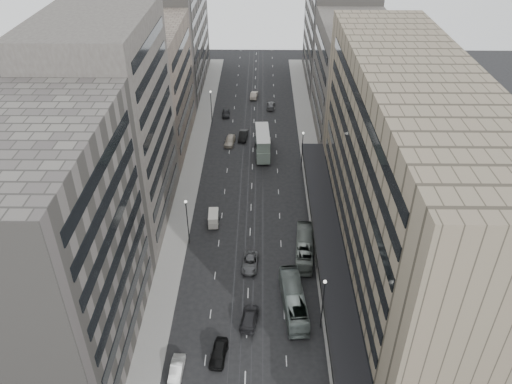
{
  "coord_description": "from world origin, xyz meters",
  "views": [
    {
      "loc": [
        1.72,
        -49.92,
        51.35
      ],
      "look_at": [
        0.93,
        17.86,
        6.03
      ],
      "focal_mm": 35.0,
      "sensor_mm": 36.0,
      "label": 1
    }
  ],
  "objects_px": {
    "bus_far": "(304,247)",
    "bus_near": "(294,300)",
    "sedan_2": "(250,263)",
    "double_decker": "(263,143)",
    "panel_van": "(213,218)",
    "sedan_0": "(219,353)",
    "sedan_1": "(177,369)"
  },
  "relations": [
    {
      "from": "bus_far",
      "to": "bus_near",
      "type": "bearing_deg",
      "value": 83.61
    },
    {
      "from": "sedan_2",
      "to": "panel_van",
      "type": "bearing_deg",
      "value": 124.63
    },
    {
      "from": "bus_near",
      "to": "panel_van",
      "type": "bearing_deg",
      "value": -61.57
    },
    {
      "from": "sedan_0",
      "to": "sedan_2",
      "type": "xyz_separation_m",
      "value": [
        3.48,
        16.62,
        -0.09
      ]
    },
    {
      "from": "bus_far",
      "to": "sedan_1",
      "type": "relative_size",
      "value": 2.55
    },
    {
      "from": "bus_near",
      "to": "panel_van",
      "type": "height_order",
      "value": "bus_near"
    },
    {
      "from": "sedan_0",
      "to": "sedan_1",
      "type": "height_order",
      "value": "sedan_0"
    },
    {
      "from": "bus_near",
      "to": "sedan_2",
      "type": "bearing_deg",
      "value": -59.05
    },
    {
      "from": "bus_near",
      "to": "bus_far",
      "type": "relative_size",
      "value": 1.07
    },
    {
      "from": "sedan_0",
      "to": "bus_near",
      "type": "bearing_deg",
      "value": 47.71
    },
    {
      "from": "double_decker",
      "to": "bus_far",
      "type": "bearing_deg",
      "value": -80.9
    },
    {
      "from": "double_decker",
      "to": "sedan_0",
      "type": "distance_m",
      "value": 51.14
    },
    {
      "from": "sedan_2",
      "to": "bus_far",
      "type": "bearing_deg",
      "value": 21.34
    },
    {
      "from": "sedan_1",
      "to": "sedan_2",
      "type": "xyz_separation_m",
      "value": [
        8.35,
        18.95,
        0.0
      ]
    },
    {
      "from": "panel_van",
      "to": "sedan_2",
      "type": "height_order",
      "value": "panel_van"
    },
    {
      "from": "double_decker",
      "to": "panel_van",
      "type": "relative_size",
      "value": 2.64
    },
    {
      "from": "sedan_2",
      "to": "double_decker",
      "type": "bearing_deg",
      "value": 90.16
    },
    {
      "from": "bus_near",
      "to": "sedan_1",
      "type": "distance_m",
      "value": 17.93
    },
    {
      "from": "sedan_0",
      "to": "sedan_2",
      "type": "relative_size",
      "value": 0.92
    },
    {
      "from": "sedan_1",
      "to": "double_decker",
      "type": "bearing_deg",
      "value": 81.58
    },
    {
      "from": "double_decker",
      "to": "sedan_1",
      "type": "xyz_separation_m",
      "value": [
        -10.2,
        -53.16,
        -2.16
      ]
    },
    {
      "from": "bus_far",
      "to": "sedan_0",
      "type": "bearing_deg",
      "value": 63.52
    },
    {
      "from": "bus_far",
      "to": "sedan_1",
      "type": "xyz_separation_m",
      "value": [
        -16.7,
        -21.68,
        -0.8
      ]
    },
    {
      "from": "bus_far",
      "to": "panel_van",
      "type": "bearing_deg",
      "value": -22.63
    },
    {
      "from": "bus_near",
      "to": "double_decker",
      "type": "bearing_deg",
      "value": -89.38
    },
    {
      "from": "sedan_1",
      "to": "bus_far",
      "type": "bearing_deg",
      "value": 54.84
    },
    {
      "from": "bus_far",
      "to": "panel_van",
      "type": "distance_m",
      "value": 16.59
    },
    {
      "from": "panel_van",
      "to": "bus_far",
      "type": "bearing_deg",
      "value": -30.22
    },
    {
      "from": "bus_far",
      "to": "sedan_1",
      "type": "height_order",
      "value": "bus_far"
    },
    {
      "from": "sedan_1",
      "to": "sedan_2",
      "type": "height_order",
      "value": "sedan_2"
    },
    {
      "from": "bus_near",
      "to": "bus_far",
      "type": "xyz_separation_m",
      "value": [
        2.24,
        11.13,
        -0.1
      ]
    },
    {
      "from": "sedan_2",
      "to": "sedan_0",
      "type": "bearing_deg",
      "value": -98.58
    }
  ]
}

